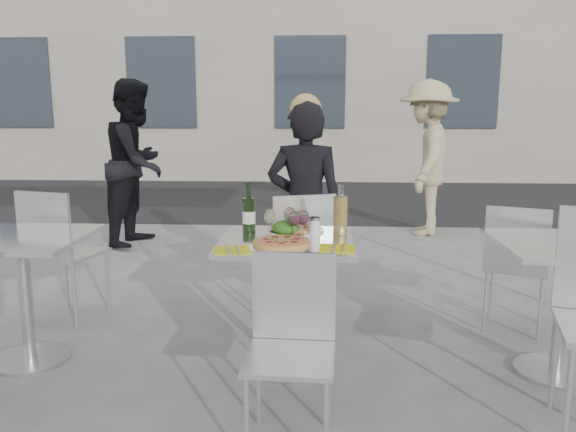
{
  "coord_description": "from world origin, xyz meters",
  "views": [
    {
      "loc": [
        0.17,
        -2.99,
        1.44
      ],
      "look_at": [
        0.0,
        0.15,
        0.85
      ],
      "focal_mm": 35.0,
      "sensor_mm": 36.0,
      "label": 1
    }
  ],
  "objects_px": {
    "main_table": "(287,276)",
    "pizza_far": "(296,229)",
    "side_table_left": "(23,272)",
    "napkin_left": "(232,250)",
    "wine_bottle": "(249,213)",
    "napkin_right": "(337,248)",
    "chair_far": "(299,248)",
    "pedestrian_b": "(426,158)",
    "woman_diner": "(305,209)",
    "wineglass_red_b": "(303,219)",
    "side_chair_lfar": "(57,245)",
    "sugar_shaker": "(314,227)",
    "salad_plate": "(286,229)",
    "wineglass_white_a": "(270,218)",
    "pedestrian_a": "(137,163)",
    "chair_near": "(292,333)",
    "carafe": "(340,215)",
    "pizza_near": "(281,242)",
    "wineglass_red_a": "(295,219)",
    "side_chair_rfar": "(516,258)",
    "side_table_right": "(564,280)",
    "wineglass_white_b": "(290,215)"
  },
  "relations": [
    {
      "from": "wineglass_red_b",
      "to": "pedestrian_b",
      "type": "bearing_deg",
      "value": 69.64
    },
    {
      "from": "chair_near",
      "to": "sugar_shaker",
      "type": "height_order",
      "value": "sugar_shaker"
    },
    {
      "from": "side_table_left",
      "to": "wineglass_red_a",
      "type": "xyz_separation_m",
      "value": [
        1.54,
        0.0,
        0.32
      ]
    },
    {
      "from": "main_table",
      "to": "napkin_right",
      "type": "distance_m",
      "value": 0.4
    },
    {
      "from": "carafe",
      "to": "wineglass_white_a",
      "type": "height_order",
      "value": "carafe"
    },
    {
      "from": "salad_plate",
      "to": "sugar_shaker",
      "type": "relative_size",
      "value": 2.06
    },
    {
      "from": "pizza_far",
      "to": "side_table_left",
      "type": "bearing_deg",
      "value": -172.36
    },
    {
      "from": "chair_near",
      "to": "carafe",
      "type": "height_order",
      "value": "carafe"
    },
    {
      "from": "wine_bottle",
      "to": "sugar_shaker",
      "type": "relative_size",
      "value": 2.76
    },
    {
      "from": "chair_far",
      "to": "napkin_left",
      "type": "distance_m",
      "value": 0.97
    },
    {
      "from": "side_table_left",
      "to": "napkin_right",
      "type": "height_order",
      "value": "napkin_right"
    },
    {
      "from": "side_table_left",
      "to": "pedestrian_a",
      "type": "bearing_deg",
      "value": 95.51
    },
    {
      "from": "chair_near",
      "to": "napkin_right",
      "type": "xyz_separation_m",
      "value": [
        0.21,
        0.48,
        0.26
      ]
    },
    {
      "from": "wine_bottle",
      "to": "napkin_right",
      "type": "height_order",
      "value": "wine_bottle"
    },
    {
      "from": "chair_far",
      "to": "wineglass_red_a",
      "type": "bearing_deg",
      "value": 71.28
    },
    {
      "from": "wineglass_white_a",
      "to": "napkin_left",
      "type": "height_order",
      "value": "wineglass_white_a"
    },
    {
      "from": "side_table_left",
      "to": "wineglass_red_b",
      "type": "xyz_separation_m",
      "value": [
        1.59,
        0.02,
        0.32
      ]
    },
    {
      "from": "chair_far",
      "to": "napkin_right",
      "type": "height_order",
      "value": "chair_far"
    },
    {
      "from": "woman_diner",
      "to": "wineglass_red_b",
      "type": "relative_size",
      "value": 9.58
    },
    {
      "from": "pizza_near",
      "to": "sugar_shaker",
      "type": "relative_size",
      "value": 2.81
    },
    {
      "from": "sugar_shaker",
      "to": "napkin_left",
      "type": "bearing_deg",
      "value": -139.37
    },
    {
      "from": "side_chair_rfar",
      "to": "carafe",
      "type": "xyz_separation_m",
      "value": [
        -1.16,
        -0.49,
        0.37
      ]
    },
    {
      "from": "carafe",
      "to": "sugar_shaker",
      "type": "bearing_deg",
      "value": -169.88
    },
    {
      "from": "salad_plate",
      "to": "wineglass_white_b",
      "type": "distance_m",
      "value": 0.08
    },
    {
      "from": "side_chair_lfar",
      "to": "pedestrian_a",
      "type": "bearing_deg",
      "value": -70.27
    },
    {
      "from": "chair_far",
      "to": "wine_bottle",
      "type": "bearing_deg",
      "value": 41.66
    },
    {
      "from": "pizza_near",
      "to": "napkin_right",
      "type": "height_order",
      "value": "pizza_near"
    },
    {
      "from": "chair_far",
      "to": "pedestrian_b",
      "type": "distance_m",
      "value": 3.32
    },
    {
      "from": "side_chair_lfar",
      "to": "sugar_shaker",
      "type": "height_order",
      "value": "side_chair_lfar"
    },
    {
      "from": "main_table",
      "to": "pizza_far",
      "type": "xyz_separation_m",
      "value": [
        0.04,
        0.21,
        0.23
      ]
    },
    {
      "from": "side_chair_lfar",
      "to": "napkin_right",
      "type": "xyz_separation_m",
      "value": [
        1.87,
        -0.84,
        0.21
      ]
    },
    {
      "from": "side_table_left",
      "to": "woman_diner",
      "type": "distance_m",
      "value": 1.86
    },
    {
      "from": "pizza_far",
      "to": "carafe",
      "type": "relative_size",
      "value": 1.13
    },
    {
      "from": "side_table_left",
      "to": "sugar_shaker",
      "type": "xyz_separation_m",
      "value": [
        1.65,
        0.08,
        0.26
      ]
    },
    {
      "from": "salad_plate",
      "to": "napkin_right",
      "type": "bearing_deg",
      "value": -46.57
    },
    {
      "from": "woman_diner",
      "to": "pedestrian_a",
      "type": "bearing_deg",
      "value": -40.08
    },
    {
      "from": "sugar_shaker",
      "to": "salad_plate",
      "type": "bearing_deg",
      "value": 178.02
    },
    {
      "from": "main_table",
      "to": "pedestrian_b",
      "type": "xyz_separation_m",
      "value": [
        1.43,
        3.63,
        0.36
      ]
    },
    {
      "from": "main_table",
      "to": "pedestrian_b",
      "type": "bearing_deg",
      "value": 68.51
    },
    {
      "from": "pedestrian_a",
      "to": "pedestrian_b",
      "type": "height_order",
      "value": "pedestrian_b"
    },
    {
      "from": "chair_near",
      "to": "napkin_left",
      "type": "relative_size",
      "value": 3.81
    },
    {
      "from": "side_table_right",
      "to": "pizza_far",
      "type": "bearing_deg",
      "value": 171.93
    },
    {
      "from": "pedestrian_b",
      "to": "sugar_shaker",
      "type": "height_order",
      "value": "pedestrian_b"
    },
    {
      "from": "chair_near",
      "to": "woman_diner",
      "type": "distance_m",
      "value": 1.66
    },
    {
      "from": "salad_plate",
      "to": "wineglass_white_a",
      "type": "relative_size",
      "value": 1.4
    },
    {
      "from": "salad_plate",
      "to": "wineglass_red_b",
      "type": "relative_size",
      "value": 1.4
    },
    {
      "from": "side_table_left",
      "to": "napkin_left",
      "type": "relative_size",
      "value": 3.47
    },
    {
      "from": "pizza_far",
      "to": "salad_plate",
      "type": "xyz_separation_m",
      "value": [
        -0.05,
        -0.12,
        0.02
      ]
    },
    {
      "from": "woman_diner",
      "to": "pizza_far",
      "type": "relative_size",
      "value": 4.61
    },
    {
      "from": "side_chair_lfar",
      "to": "side_chair_rfar",
      "type": "height_order",
      "value": "side_chair_lfar"
    }
  ]
}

